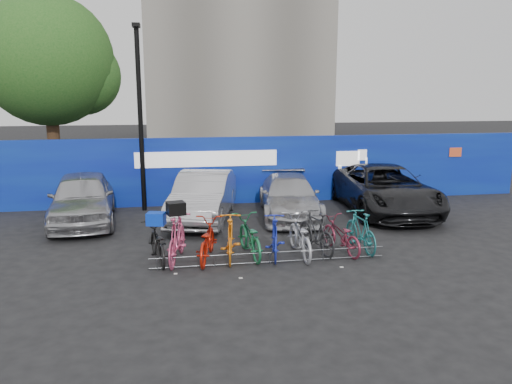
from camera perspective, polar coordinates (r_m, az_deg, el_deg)
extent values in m
plane|color=black|center=(12.45, 1.05, -7.29)|extent=(100.00, 100.00, 0.00)
cube|color=#0A1390|center=(17.94, -2.43, 2.49)|extent=(22.00, 0.15, 2.40)
cube|color=white|center=(17.68, -5.62, 3.78)|extent=(5.00, 0.02, 0.55)
cube|color=white|center=(18.77, 10.46, 3.79)|extent=(1.20, 0.02, 0.90)
cube|color=#E75328|center=(20.61, 21.83, 4.25)|extent=(0.50, 0.02, 0.35)
cylinder|color=#382314|center=(22.21, -22.10, 5.48)|extent=(0.50, 0.50, 4.00)
sphere|color=#1B4E18|center=(22.15, -22.74, 13.73)|extent=(5.20, 5.20, 5.20)
sphere|color=#1B4E18|center=(22.20, -19.36, 12.40)|extent=(3.20, 3.20, 3.20)
cylinder|color=black|center=(17.05, -13.06, 7.82)|extent=(0.16, 0.16, 6.00)
cube|color=black|center=(17.14, -13.54, 18.04)|extent=(0.25, 0.50, 0.12)
cylinder|color=#595B60|center=(11.80, 1.59, -6.93)|extent=(5.60, 0.03, 0.03)
cylinder|color=#595B60|center=(11.88, 1.58, -7.98)|extent=(5.60, 0.03, 0.03)
cylinder|color=#595B60|center=(11.66, -11.19, -8.12)|extent=(0.03, 0.03, 0.28)
cylinder|color=#595B60|center=(11.68, -4.75, -7.89)|extent=(0.03, 0.03, 0.28)
cylinder|color=#595B60|center=(11.85, 1.58, -7.57)|extent=(0.03, 0.03, 0.28)
cylinder|color=#595B60|center=(12.15, 7.66, -7.18)|extent=(0.03, 0.03, 0.28)
cylinder|color=#595B60|center=(12.58, 13.37, -6.74)|extent=(0.03, 0.03, 0.28)
imported|color=#A3A4A8|center=(16.21, -19.22, -0.64)|extent=(2.29, 4.74, 1.56)
imported|color=#A6A5AA|center=(15.72, -6.04, -0.53)|extent=(2.59, 4.78, 1.50)
imported|color=#A7A8AC|center=(16.19, 3.82, -0.50)|extent=(2.36, 4.67, 1.30)
imported|color=black|center=(17.26, 14.45, 0.34)|extent=(2.93, 5.74, 1.55)
imported|color=black|center=(12.13, -11.24, -5.77)|extent=(0.93, 1.82, 0.91)
imported|color=#D34976|center=(12.02, -9.04, -5.24)|extent=(0.91, 2.00, 1.16)
imported|color=#B61B09|center=(12.05, -5.67, -5.54)|extent=(1.04, 1.97, 0.98)
imported|color=orange|center=(12.06, -2.95, -5.24)|extent=(0.73, 1.85, 1.08)
imported|color=#196B3E|center=(12.29, -0.78, -5.12)|extent=(0.87, 1.95, 0.99)
imported|color=#1B2BB4|center=(12.21, 2.15, -5.13)|extent=(0.77, 1.78, 1.04)
imported|color=#AEB0B7|center=(12.35, 4.99, -5.05)|extent=(0.70, 1.92, 1.00)
imported|color=#2A2B2D|center=(12.65, 6.89, -4.54)|extent=(0.89, 1.84, 1.07)
imported|color=maroon|center=(12.74, 9.65, -4.90)|extent=(0.98, 1.80, 0.90)
imported|color=#217678|center=(12.98, 11.87, -4.37)|extent=(0.62, 1.75, 1.03)
cube|color=#0830C1|center=(11.96, -11.35, -3.01)|extent=(0.48, 0.41, 0.29)
cube|color=black|center=(11.83, -9.15, -1.85)|extent=(0.48, 0.45, 0.30)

